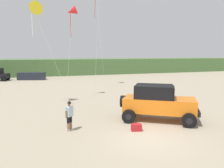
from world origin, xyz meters
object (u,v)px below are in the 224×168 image
at_px(distant_sedan, 32,76).
at_px(kite_white_parafoil, 34,10).
at_px(jeep, 158,102).
at_px(person_watching, 69,114).
at_px(cooler_box, 136,127).
at_px(kite_green_box, 72,11).

xyz_separation_m(distant_sedan, kite_white_parafoil, (0.80, -19.68, 7.04)).
bearing_deg(jeep, person_watching, -178.33).
bearing_deg(jeep, cooler_box, -147.44).
height_order(distant_sedan, kite_green_box, kite_green_box).
relative_size(distant_sedan, kite_white_parafoil, 0.51).
bearing_deg(kite_white_parafoil, distant_sedan, 92.34).
height_order(cooler_box, distant_sedan, distant_sedan).
bearing_deg(cooler_box, kite_green_box, 112.38).
bearing_deg(distant_sedan, jeep, -57.47).
bearing_deg(kite_white_parafoil, cooler_box, -58.33).
xyz_separation_m(cooler_box, kite_green_box, (-1.73, 10.69, 7.94)).
distance_m(person_watching, distant_sedan, 26.86).
distance_m(jeep, person_watching, 5.61).
height_order(kite_green_box, kite_white_parafoil, kite_green_box).
distance_m(distant_sedan, kite_green_box, 19.28).
relative_size(person_watching, cooler_box, 2.98).
bearing_deg(person_watching, jeep, 1.67).
bearing_deg(jeep, distant_sedan, 106.79).
relative_size(distant_sedan, kite_green_box, 0.49).
distance_m(jeep, kite_green_box, 12.25).
xyz_separation_m(cooler_box, distant_sedan, (-5.90, 27.94, 0.41)).
height_order(jeep, person_watching, jeep).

